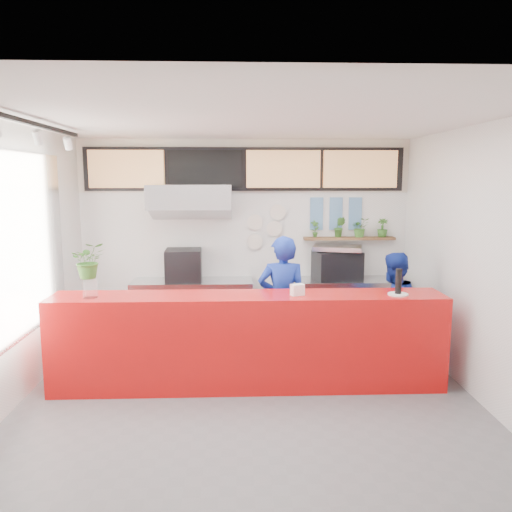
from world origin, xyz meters
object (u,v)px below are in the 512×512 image
(panini_oven, at_px, (184,265))
(staff_center, at_px, (282,302))
(staff_right, at_px, (392,309))
(espresso_machine, at_px, (337,265))
(service_counter, at_px, (248,341))
(pepper_mill, at_px, (399,281))

(panini_oven, distance_m, staff_center, 1.85)
(panini_oven, bearing_deg, staff_right, -25.46)
(espresso_machine, relative_size, staff_center, 0.39)
(espresso_machine, bearing_deg, panini_oven, 170.39)
(espresso_machine, bearing_deg, service_counter, -137.12)
(panini_oven, bearing_deg, service_counter, -65.50)
(staff_right, height_order, pepper_mill, staff_right)
(staff_center, bearing_deg, panini_oven, -37.77)
(service_counter, height_order, staff_right, staff_right)
(service_counter, relative_size, panini_oven, 8.60)
(staff_center, bearing_deg, staff_right, -175.02)
(service_counter, relative_size, pepper_mill, 15.68)
(espresso_machine, xyz_separation_m, pepper_mill, (0.32, -1.88, 0.14))
(panini_oven, xyz_separation_m, staff_right, (2.80, -1.18, -0.39))
(staff_center, relative_size, pepper_mill, 5.96)
(staff_right, bearing_deg, staff_center, -27.76)
(panini_oven, bearing_deg, espresso_machine, -2.67)
(panini_oven, xyz_separation_m, staff_center, (1.37, -1.21, -0.28))
(staff_right, bearing_deg, espresso_machine, -96.41)
(panini_oven, distance_m, espresso_machine, 2.31)
(service_counter, distance_m, staff_right, 1.98)
(espresso_machine, distance_m, staff_center, 1.55)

